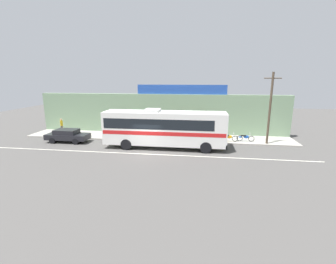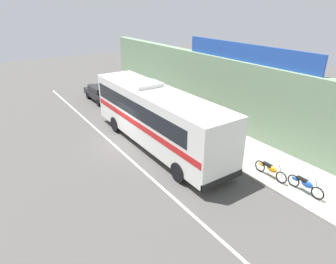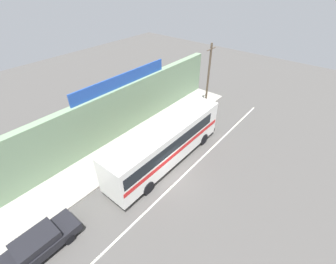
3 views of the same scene
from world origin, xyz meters
The scene contains 10 objects.
ground_plane centered at (0.00, 0.00, 0.00)m, with size 70.00×70.00×0.00m, color #4F4C49.
sidewalk_slab centered at (0.00, 5.20, 0.07)m, with size 30.00×3.60×0.14m, color #A8A399.
storefront_facade centered at (0.00, 7.35, 2.40)m, with size 30.00×0.70×4.80m, color gray.
storefront_billboard centered at (2.56, 7.35, 5.35)m, with size 10.50×0.12×1.10m, color #234CAD.
road_center_stripe centered at (0.00, -0.80, 0.00)m, with size 30.00×0.14×0.01m, color silver.
intercity_bus centered at (1.38, 1.42, 2.07)m, with size 11.69×2.69×3.78m.
parked_car centered at (-9.08, 2.05, 0.74)m, with size 4.45×1.83×1.37m.
motorcycle_blue centered at (7.86, 4.14, 0.57)m, with size 1.92×0.56×0.94m.
motorcycle_orange centered at (9.61, 4.38, 0.57)m, with size 1.82×0.56×0.94m.
pedestrian_far_left centered at (-11.94, 5.66, 1.14)m, with size 0.30×0.48×1.71m.
Camera 2 is at (15.29, -7.10, 8.23)m, focal length 30.85 mm.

